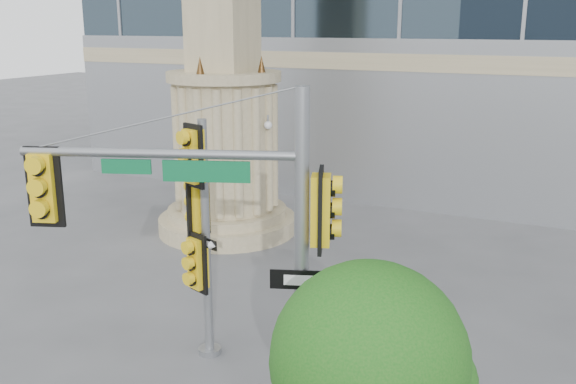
% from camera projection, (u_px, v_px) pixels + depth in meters
% --- Properties ---
extents(monument, '(4.40, 4.40, 16.60)m').
position_uv_depth(monument, '(223.00, 57.00, 19.36)').
color(monument, tan).
rests_on(monument, ground).
extents(main_signal_pole, '(4.24, 1.88, 5.71)m').
position_uv_depth(main_signal_pole, '(230.00, 239.00, 9.15)').
color(main_signal_pole, slate).
rests_on(main_signal_pole, ground).
extents(secondary_signal_pole, '(0.82, 0.78, 4.80)m').
position_uv_depth(secondary_signal_pole, '(199.00, 222.00, 12.32)').
color(secondary_signal_pole, slate).
rests_on(secondary_signal_pole, ground).
extents(street_tree, '(2.46, 2.40, 3.83)m').
position_uv_depth(street_tree, '(373.00, 368.00, 7.68)').
color(street_tree, tan).
rests_on(street_tree, ground).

